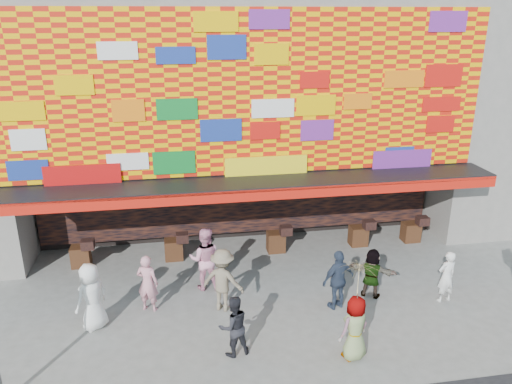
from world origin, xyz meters
TOP-DOWN VIEW (x-y plane):
  - ground at (0.00, 0.00)m, footprint 90.00×90.00m
  - shop_building at (0.00, 8.18)m, footprint 15.20×9.40m
  - ped_a at (-4.62, 1.00)m, footprint 1.06×1.04m
  - ped_b at (-3.23, 1.62)m, footprint 0.71×0.60m
  - ped_c at (-1.14, -0.69)m, footprint 0.88×0.75m
  - ped_d at (-1.19, 1.31)m, footprint 1.36×1.15m
  - ped_e at (1.97, 0.85)m, footprint 1.11×0.74m
  - ped_f at (3.13, 1.27)m, footprint 1.41×1.11m
  - ped_g at (1.67, -1.30)m, footprint 0.94×0.78m
  - ped_h at (5.12, 0.67)m, footprint 0.62×0.46m
  - ped_i at (-1.58, 2.54)m, footprint 1.04×0.86m
  - parasol at (1.67, -1.30)m, footprint 0.94×0.95m

SIDE VIEW (x-z plane):
  - ground at x=0.00m, z-range 0.00..0.00m
  - ped_f at x=3.13m, z-range 0.00..1.50m
  - ped_h at x=5.12m, z-range 0.00..1.56m
  - ped_c at x=-1.14m, z-range 0.00..1.56m
  - ped_g at x=1.67m, z-range 0.00..1.64m
  - ped_b at x=-3.23m, z-range 0.00..1.67m
  - ped_e at x=1.97m, z-range 0.00..1.75m
  - ped_d at x=-1.19m, z-range 0.00..1.82m
  - ped_a at x=-4.62m, z-range 0.00..1.85m
  - ped_i at x=-1.58m, z-range 0.00..1.94m
  - parasol at x=1.67m, z-range 1.22..3.01m
  - shop_building at x=0.00m, z-range 0.23..10.23m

